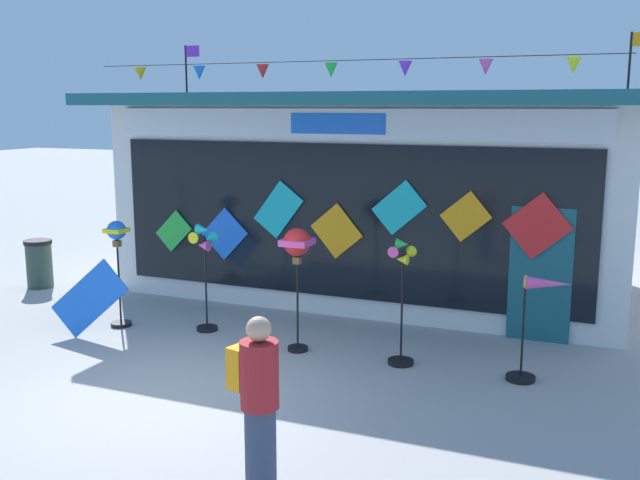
# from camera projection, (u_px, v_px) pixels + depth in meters

# --- Properties ---
(ground_plane) EXTENTS (80.00, 80.00, 0.00)m
(ground_plane) POSITION_uv_depth(u_px,v_px,m) (159.00, 395.00, 8.77)
(ground_plane) COLOR #9E9B99
(kite_shop_building) EXTENTS (9.26, 5.19, 4.65)m
(kite_shop_building) POSITION_uv_depth(u_px,v_px,m) (379.00, 192.00, 13.62)
(kite_shop_building) COLOR silver
(kite_shop_building) RESTS_ON ground_plane
(wind_spinner_far_left) EXTENTS (0.33, 0.33, 1.69)m
(wind_spinner_far_left) POSITION_uv_depth(u_px,v_px,m) (117.00, 247.00, 11.31)
(wind_spinner_far_left) COLOR black
(wind_spinner_far_left) RESTS_ON ground_plane
(wind_spinner_left) EXTENTS (0.42, 0.33, 1.68)m
(wind_spinner_left) POSITION_uv_depth(u_px,v_px,m) (204.00, 259.00, 11.08)
(wind_spinner_left) COLOR black
(wind_spinner_left) RESTS_ON ground_plane
(wind_spinner_center_left) EXTENTS (0.40, 0.40, 1.77)m
(wind_spinner_center_left) POSITION_uv_depth(u_px,v_px,m) (297.00, 250.00, 10.11)
(wind_spinner_center_left) COLOR black
(wind_spinner_center_left) RESTS_ON ground_plane
(wind_spinner_center_right) EXTENTS (0.35, 0.35, 1.73)m
(wind_spinner_center_right) POSITION_uv_depth(u_px,v_px,m) (402.00, 292.00, 9.64)
(wind_spinner_center_right) COLOR black
(wind_spinner_center_right) RESTS_ON ground_plane
(wind_spinner_right) EXTENTS (0.74, 0.37, 1.38)m
(wind_spinner_right) POSITION_uv_depth(u_px,v_px,m) (537.00, 318.00, 9.05)
(wind_spinner_right) COLOR black
(wind_spinner_right) RESTS_ON ground_plane
(person_near_camera) EXTENTS (0.47, 0.37, 1.68)m
(person_near_camera) POSITION_uv_depth(u_px,v_px,m) (258.00, 404.00, 6.33)
(person_near_camera) COLOR #333D56
(person_near_camera) RESTS_ON ground_plane
(trash_bin) EXTENTS (0.52, 0.52, 0.92)m
(trash_bin) POSITION_uv_depth(u_px,v_px,m) (39.00, 263.00, 13.92)
(trash_bin) COLOR #2D4238
(trash_bin) RESTS_ON ground_plane
(display_kite_on_ground) EXTENTS (1.18, 0.39, 1.18)m
(display_kite_on_ground) POSITION_uv_depth(u_px,v_px,m) (90.00, 298.00, 10.93)
(display_kite_on_ground) COLOR blue
(display_kite_on_ground) RESTS_ON ground_plane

